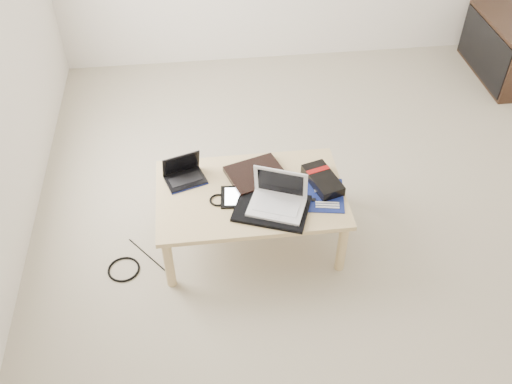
{
  "coord_description": "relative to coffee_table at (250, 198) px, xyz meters",
  "views": [
    {
      "loc": [
        -0.87,
        -2.66,
        2.67
      ],
      "look_at": [
        -0.58,
        -0.23,
        0.4
      ],
      "focal_mm": 40.0,
      "sensor_mm": 36.0,
      "label": 1
    }
  ],
  "objects": [
    {
      "name": "floor_cable_trail",
      "position": [
        -0.64,
        -0.07,
        -0.35
      ],
      "size": [
        0.25,
        0.31,
        0.01
      ],
      "primitive_type": "cylinder",
      "rotation": [
        1.57,
        0.0,
        0.67
      ],
      "color": "black",
      "rests_on": "ground"
    },
    {
      "name": "white_laptop",
      "position": [
        0.14,
        -0.14,
        0.11
      ],
      "size": [
        0.37,
        0.32,
        0.22
      ],
      "color": "silver",
      "rests_on": "neoprene_sleeve"
    },
    {
      "name": "cable_coil",
      "position": [
        -0.19,
        -0.05,
        0.05
      ],
      "size": [
        0.13,
        0.13,
        0.01
      ],
      "primitive_type": "torus",
      "rotation": [
        0.0,
        0.0,
        0.35
      ],
      "color": "black",
      "rests_on": "coffee_table"
    },
    {
      "name": "gpu_box",
      "position": [
        0.43,
        0.02,
        0.08
      ],
      "size": [
        0.22,
        0.32,
        0.06
      ],
      "color": "black",
      "rests_on": "coffee_table"
    },
    {
      "name": "floor_cable_coil",
      "position": [
        -0.79,
        -0.16,
        -0.34
      ],
      "size": [
        0.23,
        0.23,
        0.01
      ],
      "primitive_type": "torus",
      "rotation": [
        0.0,
        0.0,
        0.24
      ],
      "color": "black",
      "rests_on": "ground"
    },
    {
      "name": "remote",
      "position": [
        0.1,
        0.01,
        0.06
      ],
      "size": [
        0.1,
        0.25,
        0.02
      ],
      "color": "#AAA9AE",
      "rests_on": "coffee_table"
    },
    {
      "name": "book",
      "position": [
        0.05,
        0.13,
        0.06
      ],
      "size": [
        0.39,
        0.36,
        0.03
      ],
      "color": "black",
      "rests_on": "coffee_table"
    },
    {
      "name": "media_cabinet",
      "position": [
        2.38,
        1.68,
        -0.1
      ],
      "size": [
        0.41,
        0.9,
        0.5
      ],
      "color": "#342215",
      "rests_on": "ground"
    },
    {
      "name": "neoprene_sleeve",
      "position": [
        0.1,
        -0.16,
        0.06
      ],
      "size": [
        0.49,
        0.42,
        0.02
      ],
      "primitive_type": "cube",
      "rotation": [
        0.0,
        0.0,
        -0.36
      ],
      "color": "black",
      "rests_on": "coffee_table"
    },
    {
      "name": "netbook",
      "position": [
        -0.38,
        0.16,
        0.08
      ],
      "size": [
        0.27,
        0.23,
        0.17
      ],
      "color": "black",
      "rests_on": "coffee_table"
    },
    {
      "name": "coffee_table",
      "position": [
        0.0,
        0.0,
        0.0
      ],
      "size": [
        1.1,
        0.7,
        0.4
      ],
      "color": "tan",
      "rests_on": "ground"
    },
    {
      "name": "ground",
      "position": [
        0.61,
        0.23,
        -0.35
      ],
      "size": [
        4.0,
        4.0,
        0.0
      ],
      "primitive_type": "plane",
      "color": "#C0B39C",
      "rests_on": "ground"
    },
    {
      "name": "motherboard",
      "position": [
        0.42,
        -0.08,
        0.05
      ],
      "size": [
        0.28,
        0.33,
        0.01
      ],
      "color": "navy",
      "rests_on": "coffee_table"
    },
    {
      "name": "tablet",
      "position": [
        -0.06,
        -0.04,
        0.05
      ],
      "size": [
        0.26,
        0.2,
        0.01
      ],
      "color": "black",
      "rests_on": "coffee_table"
    }
  ]
}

